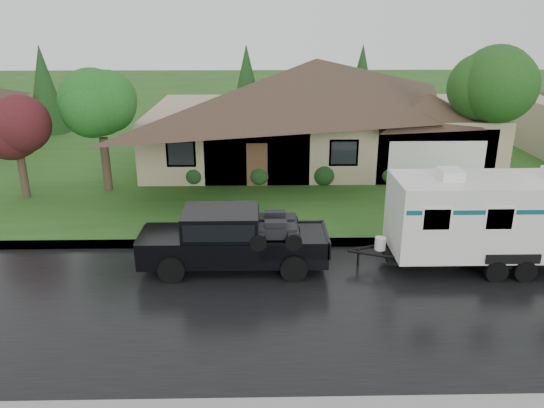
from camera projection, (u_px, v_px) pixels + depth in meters
The scene contains 11 objects.
ground at pixel (294, 272), 17.25m from camera, with size 140.00×140.00×0.00m, color #245119.
road at pixel (298, 304), 15.37m from camera, with size 140.00×8.00×0.01m, color black.
curb at pixel (290, 243), 19.35m from camera, with size 140.00×0.50×0.15m, color gray.
lawn at pixel (279, 156), 31.37m from camera, with size 140.00×26.00×0.15m, color #245119.
house_main at pixel (321, 99), 29.15m from camera, with size 19.44×10.80×6.90m.
tree_left_green at pixel (100, 106), 23.74m from camera, with size 3.44×3.44×5.70m.
tree_red at pixel (16, 128), 22.97m from camera, with size 2.74×2.74×4.54m.
tree_right_green at pixel (493, 91), 24.84m from camera, with size 3.85×3.85×6.38m.
shrub_row at pixel (323, 173), 25.84m from camera, with size 13.60×1.00×1.00m.
pickup_truck at pixel (230, 237), 17.27m from camera, with size 6.03×2.29×2.01m.
travel_trailer at pixel (501, 215), 17.22m from camera, with size 7.44×2.61×3.34m.
Camera 1 is at (-1.05, -15.50, 7.86)m, focal length 35.00 mm.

